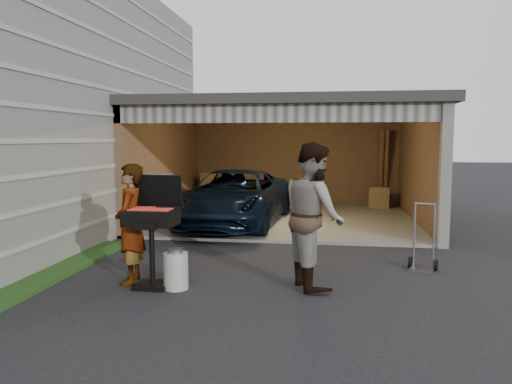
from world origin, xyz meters
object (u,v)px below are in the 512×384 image
(minivan, at_px, (234,200))
(man, at_px, (314,215))
(woman, at_px, (130,224))
(propane_tank, at_px, (176,271))
(bbq_grill, at_px, (152,221))
(hand_truck, at_px, (423,257))

(minivan, relative_size, man, 2.27)
(woman, bearing_deg, propane_tank, 64.99)
(bbq_grill, bearing_deg, propane_tank, -10.87)
(woman, relative_size, propane_tank, 3.39)
(minivan, xyz_separation_m, hand_truck, (3.63, -3.38, -0.42))
(woman, xyz_separation_m, hand_truck, (4.22, 1.31, -0.64))
(minivan, relative_size, propane_tank, 9.04)
(propane_tank, bearing_deg, man, 12.33)
(woman, xyz_separation_m, bbq_grill, (0.38, -0.13, 0.07))
(bbq_grill, bearing_deg, man, 8.75)
(minivan, xyz_separation_m, bbq_grill, (-0.21, -4.82, 0.29))
(man, relative_size, propane_tank, 3.99)
(man, bearing_deg, hand_truck, -78.28)
(woman, distance_m, bbq_grill, 0.40)
(hand_truck, bearing_deg, bbq_grill, -140.03)
(propane_tank, bearing_deg, hand_truck, 23.31)
(man, height_order, propane_tank, man)
(bbq_grill, distance_m, hand_truck, 4.17)
(minivan, xyz_separation_m, man, (1.97, -4.48, 0.37))
(propane_tank, height_order, hand_truck, hand_truck)
(minivan, distance_m, propane_tank, 4.90)
(man, bearing_deg, minivan, 1.75)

